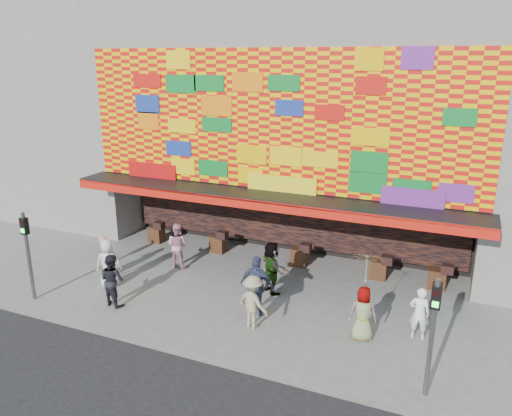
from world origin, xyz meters
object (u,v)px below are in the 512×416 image
(parasol, at_px, (366,270))
(ped_d, at_px, (253,302))
(ped_c, at_px, (112,280))
(ped_g, at_px, (363,314))
(signal_left, at_px, (27,246))
(ped_e, at_px, (257,286))
(ped_i, at_px, (178,245))
(signal_right, at_px, (433,325))
(ped_a, at_px, (108,263))
(ped_h, at_px, (419,313))
(ped_b, at_px, (105,256))
(ped_f, at_px, (272,268))

(parasol, bearing_deg, ped_d, -168.55)
(ped_c, bearing_deg, ped_g, -161.69)
(signal_left, relative_size, ped_e, 1.57)
(ped_i, relative_size, parasol, 0.95)
(signal_right, xyz_separation_m, parasol, (-1.91, 1.83, 0.28))
(ped_a, distance_m, ped_i, 2.73)
(ped_h, xyz_separation_m, parasol, (-1.45, -0.70, 1.36))
(ped_d, xyz_separation_m, ped_e, (-0.21, 0.79, 0.14))
(ped_b, xyz_separation_m, ped_g, (9.43, -0.53, 0.01))
(ped_a, relative_size, ped_g, 1.07)
(ped_c, bearing_deg, ped_i, -84.58)
(ped_a, xyz_separation_m, ped_d, (5.71, -0.57, -0.04))
(ped_g, bearing_deg, ped_c, -5.57)
(ped_c, xyz_separation_m, ped_d, (4.72, 0.47, -0.04))
(signal_left, distance_m, signal_right, 12.40)
(ped_b, relative_size, ped_i, 0.91)
(signal_right, relative_size, ped_h, 1.93)
(ped_d, xyz_separation_m, ped_g, (3.09, 0.63, -0.02))
(signal_left, height_order, parasol, signal_left)
(signal_right, bearing_deg, signal_left, 180.00)
(ped_c, relative_size, parasol, 0.94)
(signal_right, distance_m, ped_a, 10.90)
(ped_e, xyz_separation_m, ped_g, (3.30, -0.16, -0.16))
(signal_right, xyz_separation_m, ped_f, (-5.34, 3.56, -0.96))
(signal_right, distance_m, ped_e, 5.64)
(signal_right, bearing_deg, ped_b, 168.26)
(ped_a, xyz_separation_m, parasol, (8.81, 0.05, 1.28))
(signal_left, height_order, ped_a, signal_left)
(ped_h, relative_size, parasol, 0.85)
(ped_b, relative_size, ped_f, 0.88)
(signal_right, relative_size, ped_f, 1.66)
(signal_left, distance_m, ped_i, 5.23)
(ped_a, xyz_separation_m, ped_e, (5.51, 0.21, 0.10))
(signal_left, bearing_deg, parasol, 9.87)
(signal_left, distance_m, ped_a, 2.65)
(ped_d, bearing_deg, ped_h, -144.30)
(ped_a, bearing_deg, ped_i, -156.35)
(ped_f, relative_size, ped_h, 1.16)
(ped_b, height_order, ped_e, ped_e)
(ped_c, xyz_separation_m, ped_i, (0.29, 3.45, 0.01))
(signal_left, relative_size, ped_g, 1.87)
(signal_right, height_order, ped_c, signal_right)
(ped_i, bearing_deg, ped_c, 88.10)
(ped_g, bearing_deg, parasol, -103.58)
(signal_left, relative_size, ped_b, 1.89)
(ped_g, bearing_deg, ped_b, -16.79)
(ped_f, xyz_separation_m, ped_i, (-4.08, 0.62, -0.03))
(ped_a, distance_m, ped_g, 8.81)
(ped_b, bearing_deg, ped_c, 166.79)
(ped_f, bearing_deg, ped_g, -167.33)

